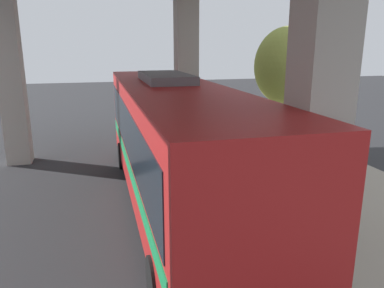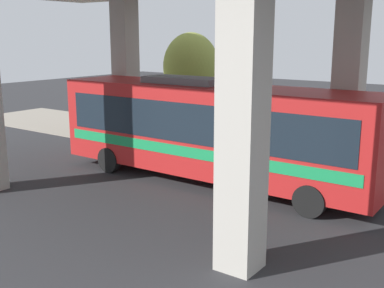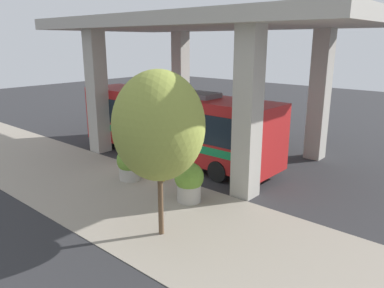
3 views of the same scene
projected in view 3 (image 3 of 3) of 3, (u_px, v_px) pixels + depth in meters
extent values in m
plane|color=#2D2D30|center=(154.00, 172.00, 18.60)|extent=(80.00, 80.00, 0.00)
cube|color=gray|center=(104.00, 189.00, 16.41)|extent=(6.00, 40.00, 0.02)
cube|color=#ADA89E|center=(248.00, 115.00, 14.85)|extent=(0.90, 0.90, 6.91)
cube|color=#ADA89E|center=(97.00, 92.00, 21.23)|extent=(0.90, 0.90, 6.91)
cube|color=#ADA89E|center=(319.00, 96.00, 19.94)|extent=(0.90, 0.90, 6.91)
cube|color=#ADA89E|center=(181.00, 82.00, 26.32)|extent=(0.90, 0.90, 6.91)
cube|color=#ADA89E|center=(206.00, 23.00, 19.58)|extent=(9.40, 18.08, 0.60)
cube|color=#B21E1E|center=(173.00, 123.00, 20.20)|extent=(2.65, 12.32, 3.12)
cube|color=#19232D|center=(173.00, 116.00, 20.10)|extent=(2.69, 11.34, 1.37)
cube|color=#198C4C|center=(173.00, 134.00, 20.37)|extent=(2.69, 11.71, 0.37)
cube|color=slate|center=(190.00, 94.00, 18.97)|extent=(1.32, 3.08, 0.24)
cylinder|color=black|center=(107.00, 141.00, 22.42)|extent=(0.28, 1.00, 1.00)
cylinder|color=black|center=(139.00, 133.00, 24.23)|extent=(0.28, 1.00, 1.00)
cylinder|color=black|center=(218.00, 171.00, 17.16)|extent=(0.28, 1.00, 1.00)
cylinder|color=black|center=(247.00, 159.00, 18.97)|extent=(0.28, 1.00, 1.00)
cylinder|color=gold|center=(163.00, 172.00, 17.23)|extent=(0.22, 0.22, 0.89)
sphere|color=gold|center=(162.00, 161.00, 17.10)|extent=(0.20, 0.20, 0.20)
cylinder|color=gold|center=(160.00, 170.00, 17.08)|extent=(0.13, 0.10, 0.10)
cylinder|color=gold|center=(165.00, 168.00, 17.31)|extent=(0.13, 0.10, 0.10)
cylinder|color=#ADA89E|center=(189.00, 193.00, 15.09)|extent=(0.97, 0.97, 0.72)
sphere|color=olive|center=(189.00, 177.00, 14.91)|extent=(1.19, 1.19, 1.19)
sphere|color=#993F8C|center=(193.00, 181.00, 14.98)|extent=(0.34, 0.34, 0.34)
cylinder|color=#ADA89E|center=(131.00, 173.00, 17.53)|extent=(1.10, 1.10, 0.60)
sphere|color=olive|center=(131.00, 160.00, 17.35)|extent=(1.29, 1.29, 1.29)
sphere|color=#993F8C|center=(135.00, 164.00, 17.44)|extent=(0.38, 0.38, 0.38)
cylinder|color=brown|center=(160.00, 195.00, 12.23)|extent=(0.17, 0.17, 2.86)
ellipsoid|color=olive|center=(159.00, 126.00, 11.62)|extent=(2.91, 2.91, 3.50)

